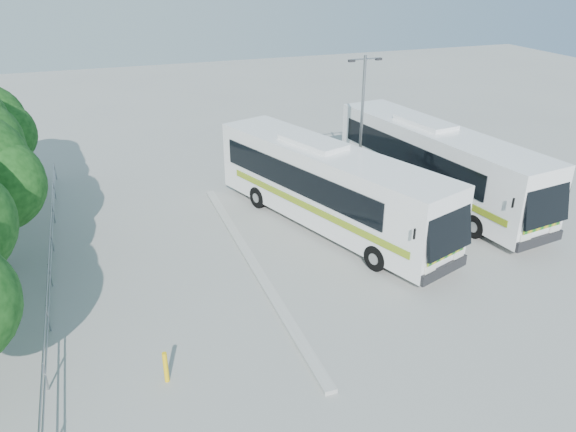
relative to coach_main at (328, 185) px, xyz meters
name	(u,v)px	position (x,y,z in m)	size (l,w,h in m)	color
ground	(323,278)	(-2.03, -4.31, -2.03)	(100.00, 100.00, 0.00)	#9C9C97
kerb_divider	(253,263)	(-4.33, -2.31, -1.96)	(0.40, 16.00, 0.15)	#B2B2AD
railing	(50,257)	(-12.03, -0.31, -1.29)	(0.06, 22.00, 1.00)	gray
coach_main	(328,185)	(0.00, 0.00, 0.00)	(6.87, 13.50, 3.71)	white
coach_adjacent	(437,162)	(6.39, 1.03, 0.01)	(4.55, 13.68, 3.73)	white
lamppost	(362,121)	(3.01, 2.90, 1.94)	(1.76, 0.18, 7.21)	gray
bollard	(166,367)	(-8.71, -8.11, -1.52)	(0.14, 0.14, 1.03)	yellow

